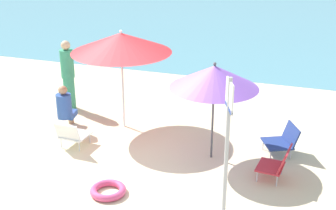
# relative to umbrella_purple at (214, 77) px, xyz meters

# --- Properties ---
(ground_plane) EXTENTS (40.00, 40.00, 0.00)m
(ground_plane) POSITION_rel_umbrella_purple_xyz_m (-1.46, -0.41, -1.60)
(ground_plane) COLOR beige
(sea_water) EXTENTS (40.00, 16.00, 0.01)m
(sea_water) POSITION_rel_umbrella_purple_xyz_m (-1.46, 12.61, -1.60)
(sea_water) COLOR #5693A3
(sea_water) RESTS_ON ground_plane
(umbrella_purple) EXTENTS (1.61, 1.61, 1.87)m
(umbrella_purple) POSITION_rel_umbrella_purple_xyz_m (0.00, 0.00, 0.00)
(umbrella_purple) COLOR #4C4C51
(umbrella_purple) RESTS_ON ground_plane
(umbrella_red) EXTENTS (2.08, 2.08, 2.13)m
(umbrella_red) POSITION_rel_umbrella_purple_xyz_m (-2.13, 0.77, 0.26)
(umbrella_red) COLOR silver
(umbrella_red) RESTS_ON ground_plane
(beach_chair_a) EXTENTS (0.57, 0.57, 0.62)m
(beach_chair_a) POSITION_rel_umbrella_purple_xyz_m (1.25, -0.44, -1.28)
(beach_chair_a) COLOR red
(beach_chair_a) RESTS_ON ground_plane
(beach_chair_b) EXTENTS (0.54, 0.61, 0.59)m
(beach_chair_b) POSITION_rel_umbrella_purple_xyz_m (-2.68, -0.49, -1.30)
(beach_chair_b) COLOR white
(beach_chair_b) RESTS_ON ground_plane
(beach_chair_c) EXTENTS (0.76, 0.75, 0.58)m
(beach_chair_c) POSITION_rel_umbrella_purple_xyz_m (1.25, 0.56, -1.30)
(beach_chair_c) COLOR navy
(beach_chair_c) RESTS_ON ground_plane
(person_a) EXTENTS (0.38, 0.55, 0.99)m
(person_a) POSITION_rel_umbrella_purple_xyz_m (-3.26, 0.26, -1.10)
(person_a) COLOR #2D519E
(person_a) RESTS_ON ground_plane
(person_b) EXTENTS (0.31, 0.31, 1.65)m
(person_b) POSITION_rel_umbrella_purple_xyz_m (-3.76, 1.31, -0.77)
(person_b) COLOR #389970
(person_b) RESTS_ON ground_plane
(warning_sign) EXTENTS (0.19, 0.40, 2.23)m
(warning_sign) POSITION_rel_umbrella_purple_xyz_m (0.63, -1.83, -0.17)
(warning_sign) COLOR #ADADB2
(warning_sign) RESTS_ON ground_plane
(swim_ring) EXTENTS (0.60, 0.60, 0.12)m
(swim_ring) POSITION_rel_umbrella_purple_xyz_m (-1.30, -1.77, -1.54)
(swim_ring) COLOR #E54C7F
(swim_ring) RESTS_ON ground_plane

